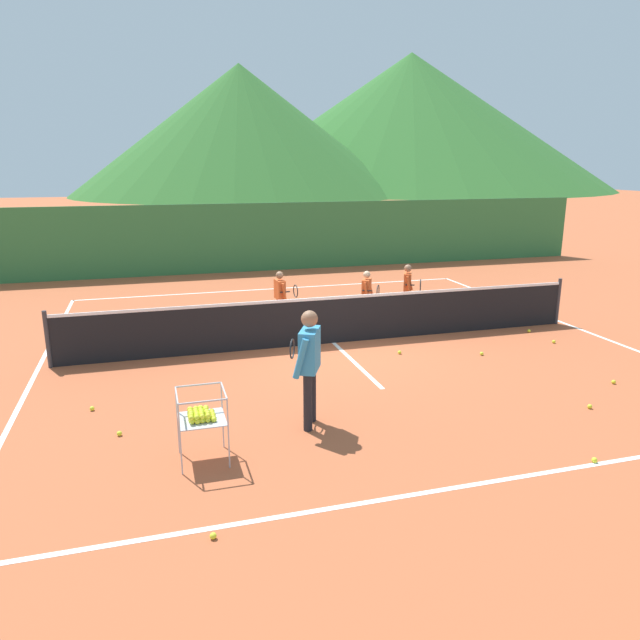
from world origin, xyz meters
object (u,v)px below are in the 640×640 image
student_2 (408,286)px  ball_cart (201,415)px  tennis_ball_4 (529,331)px  tennis_ball_7 (213,536)px  tennis_ball_6 (482,354)px  tennis_net (334,319)px  tennis_ball_5 (614,382)px  tennis_ball_1 (590,406)px  instructor (309,358)px  tennis_ball_3 (119,433)px  tennis_ball_2 (554,342)px  tennis_ball_9 (92,408)px  tennis_ball_0 (400,352)px  student_1 (367,292)px  student_0 (281,293)px  tennis_ball_8 (594,460)px

student_2 → ball_cart: bearing=-132.8°
ball_cart → tennis_ball_4: bearing=27.3°
student_2 → tennis_ball_7: (-5.41, -7.41, -0.73)m
ball_cart → tennis_ball_6: size_ratio=13.22×
tennis_net → student_2: (2.32, 1.52, 0.26)m
tennis_ball_5 → tennis_ball_6: (-1.30, 1.95, 0.00)m
tennis_ball_1 → tennis_ball_4: size_ratio=1.00×
tennis_ball_5 → instructor: bearing=-178.7°
tennis_ball_4 → tennis_ball_3: bearing=-161.5°
tennis_ball_2 → tennis_ball_9: (-8.79, -0.97, 0.00)m
tennis_ball_1 → tennis_ball_3: size_ratio=1.00×
tennis_ball_0 → student_2: bearing=62.9°
student_1 → tennis_ball_5: bearing=-62.1°
tennis_ball_3 → student_0: bearing=55.8°
student_1 → tennis_ball_0: 2.49m
tennis_net → tennis_ball_0: 1.53m
tennis_ball_1 → tennis_ball_4: bearing=66.8°
ball_cart → tennis_ball_9: size_ratio=13.22×
tennis_ball_8 → tennis_ball_7: bearing=-177.2°
student_1 → tennis_ball_3: size_ratio=17.66×
tennis_ball_2 → tennis_ball_8: same height
instructor → tennis_ball_7: instructor is taller
tennis_net → student_0: 1.81m
student_0 → ball_cart: student_0 is taller
ball_cart → tennis_ball_3: 1.54m
tennis_ball_6 → tennis_ball_2: bearing=8.7°
tennis_ball_5 → tennis_ball_7: (-6.88, -2.37, 0.00)m
tennis_ball_4 → tennis_net: bearing=174.0°
student_2 → tennis_ball_1: student_2 is taller
tennis_ball_5 → tennis_ball_0: bearing=138.4°
student_2 → tennis_ball_0: student_2 is taller
student_2 → tennis_ball_1: 5.85m
student_0 → tennis_ball_6: (3.21, -3.20, -0.71)m
ball_cart → tennis_ball_7: (-0.06, -1.63, -0.56)m
student_2 → tennis_ball_8: student_2 is taller
ball_cart → tennis_ball_7: ball_cart is taller
tennis_ball_0 → tennis_ball_8: bearing=-83.0°
tennis_ball_2 → tennis_ball_9: same height
tennis_ball_2 → ball_cart: bearing=-158.0°
tennis_ball_7 → tennis_ball_2: bearing=31.8°
tennis_ball_4 → tennis_ball_7: 9.19m
ball_cart → tennis_ball_9: ball_cart is taller
student_1 → tennis_ball_2: (3.10, -2.62, -0.69)m
tennis_ball_0 → tennis_ball_7: 6.34m
student_2 → tennis_ball_6: size_ratio=18.60×
tennis_ball_8 → tennis_ball_9: (-6.05, 3.40, 0.00)m
tennis_ball_0 → ball_cart: bearing=-141.6°
tennis_ball_1 → student_0: bearing=120.0°
tennis_net → instructor: bearing=-112.5°
tennis_ball_1 → instructor: bearing=171.5°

